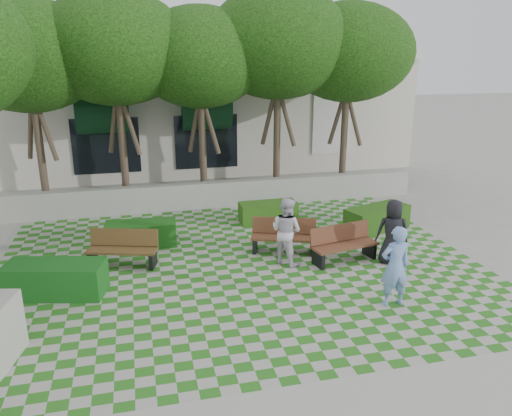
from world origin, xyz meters
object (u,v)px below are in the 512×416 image
object	(u,v)px
bench_mid	(284,236)
hedge_west	(55,279)
bench_east	(343,244)
person_dark	(393,232)
hedge_east	(377,218)
bench_west	(123,249)
hedge_midleft	(141,234)
person_blue	(395,266)
person_white	(286,231)
hedge_midright	(268,212)

from	to	relation	value
bench_mid	hedge_west	world-z (taller)	bench_mid
bench_east	hedge_west	bearing A→B (deg)	171.02
hedge_west	person_dark	bearing A→B (deg)	-1.23
person_dark	hedge_east	bearing A→B (deg)	-88.58
bench_west	bench_east	bearing A→B (deg)	6.23
bench_mid	hedge_midleft	distance (m)	3.99
bench_mid	hedge_west	size ratio (longest dim) A/B	0.85
person_blue	person_dark	xyz separation A→B (m)	(1.05, 2.03, -0.05)
person_blue	person_white	xyz separation A→B (m)	(-1.58, 2.66, -0.02)
bench_west	hedge_east	distance (m)	7.54
bench_west	hedge_west	world-z (taller)	bench_west
bench_west	hedge_midleft	bearing A→B (deg)	86.47
bench_west	hedge_west	distance (m)	1.94
bench_mid	person_blue	xyz separation A→B (m)	(1.42, -3.39, 0.46)
hedge_midleft	hedge_west	bearing A→B (deg)	-126.83
hedge_west	person_white	world-z (taller)	person_white
bench_west	hedge_midleft	world-z (taller)	bench_west
bench_west	hedge_midright	xyz separation A→B (m)	(4.46, 2.40, -0.12)
bench_east	bench_west	size ratio (longest dim) A/B	1.01
hedge_midleft	person_white	distance (m)	4.19
bench_mid	hedge_east	size ratio (longest dim) A/B	0.90
bench_west	person_white	world-z (taller)	person_white
bench_mid	person_white	size ratio (longest dim) A/B	1.04
bench_east	person_dark	xyz separation A→B (m)	(1.14, -0.43, 0.39)
bench_mid	person_blue	size ratio (longest dim) A/B	1.02
bench_west	hedge_midright	distance (m)	5.06
bench_mid	bench_west	xyz separation A→B (m)	(-4.21, 0.10, 0.00)
hedge_east	hedge_west	bearing A→B (deg)	-166.20
bench_mid	person_white	bearing A→B (deg)	-83.11
person_dark	hedge_midleft	bearing A→B (deg)	-3.79
hedge_midleft	bench_mid	bearing A→B (deg)	-20.38
bench_mid	hedge_midleft	size ratio (longest dim) A/B	0.94
bench_east	bench_mid	xyz separation A→B (m)	(-1.33, 0.94, -0.01)
bench_west	person_blue	size ratio (longest dim) A/B	1.02
hedge_midleft	bench_east	bearing A→B (deg)	-24.67
hedge_west	bench_mid	bearing A→B (deg)	11.85
bench_east	bench_west	xyz separation A→B (m)	(-5.54, 1.04, -0.01)
bench_east	person_blue	bearing A→B (deg)	-98.92
person_blue	person_dark	bearing A→B (deg)	-116.80
hedge_midright	person_dark	bearing A→B (deg)	-60.09
hedge_midright	hedge_west	distance (m)	6.97
hedge_midleft	person_dark	world-z (taller)	person_dark
hedge_midleft	bench_west	bearing A→B (deg)	-110.40
bench_mid	bench_west	distance (m)	4.21
bench_west	hedge_midright	world-z (taller)	bench_west
hedge_midright	hedge_west	size ratio (longest dim) A/B	0.84
hedge_east	person_white	size ratio (longest dim) A/B	1.16
hedge_midright	hedge_midleft	size ratio (longest dim) A/B	0.94
hedge_east	person_dark	xyz separation A→B (m)	(-0.80, -2.37, 0.49)
hedge_west	person_blue	distance (m)	7.44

